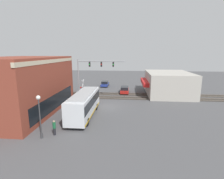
{
  "coord_description": "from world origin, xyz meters",
  "views": [
    {
      "loc": [
        -27.87,
        -3.19,
        8.82
      ],
      "look_at": [
        3.3,
        -0.41,
        2.24
      ],
      "focal_mm": 28.0,
      "sensor_mm": 36.0,
      "label": 1
    }
  ],
  "objects_px": {
    "parked_car_blue": "(105,84)",
    "pedestrian_by_lamp": "(54,128)",
    "city_bus": "(84,103)",
    "crossing_signal": "(83,87)",
    "pedestrian_at_crossing": "(88,94)",
    "streetlamp": "(40,113)",
    "parked_car_red": "(125,90)"
  },
  "relations": [
    {
      "from": "streetlamp",
      "to": "parked_car_blue",
      "type": "xyz_separation_m",
      "value": [
        29.51,
        -2.93,
        -2.1
      ]
    },
    {
      "from": "crossing_signal",
      "to": "pedestrian_by_lamp",
      "type": "xyz_separation_m",
      "value": [
        -15.24,
        -0.64,
        -1.44
      ]
    },
    {
      "from": "parked_car_blue",
      "to": "pedestrian_at_crossing",
      "type": "height_order",
      "value": "pedestrian_at_crossing"
    },
    {
      "from": "city_bus",
      "to": "crossing_signal",
      "type": "xyz_separation_m",
      "value": [
        9.16,
        2.49,
        0.44
      ]
    },
    {
      "from": "city_bus",
      "to": "crossing_signal",
      "type": "relative_size",
      "value": 2.71
    },
    {
      "from": "streetlamp",
      "to": "pedestrian_at_crossing",
      "type": "relative_size",
      "value": 2.69
    },
    {
      "from": "pedestrian_at_crossing",
      "to": "crossing_signal",
      "type": "bearing_deg",
      "value": 124.27
    },
    {
      "from": "crossing_signal",
      "to": "pedestrian_by_lamp",
      "type": "distance_m",
      "value": 15.32
    },
    {
      "from": "pedestrian_at_crossing",
      "to": "pedestrian_by_lamp",
      "type": "bearing_deg",
      "value": 179.5
    },
    {
      "from": "pedestrian_by_lamp",
      "to": "parked_car_blue",
      "type": "bearing_deg",
      "value": -3.69
    },
    {
      "from": "city_bus",
      "to": "pedestrian_by_lamp",
      "type": "xyz_separation_m",
      "value": [
        -6.08,
        1.85,
        -1.0
      ]
    },
    {
      "from": "parked_car_blue",
      "to": "pedestrian_by_lamp",
      "type": "bearing_deg",
      "value": 176.31
    },
    {
      "from": "crossing_signal",
      "to": "streetlamp",
      "type": "xyz_separation_m",
      "value": [
        -16.05,
        0.43,
        0.48
      ]
    },
    {
      "from": "parked_car_red",
      "to": "parked_car_blue",
      "type": "bearing_deg",
      "value": 36.19
    },
    {
      "from": "crossing_signal",
      "to": "city_bus",
      "type": "bearing_deg",
      "value": -164.78
    },
    {
      "from": "pedestrian_at_crossing",
      "to": "city_bus",
      "type": "bearing_deg",
      "value": -169.98
    },
    {
      "from": "city_bus",
      "to": "parked_car_blue",
      "type": "xyz_separation_m",
      "value": [
        22.61,
        -0.0,
        -1.19
      ]
    },
    {
      "from": "parked_car_red",
      "to": "pedestrian_by_lamp",
      "type": "xyz_separation_m",
      "value": [
        -21.31,
        7.25,
        0.17
      ]
    },
    {
      "from": "parked_car_red",
      "to": "parked_car_blue",
      "type": "relative_size",
      "value": 1.1
    },
    {
      "from": "city_bus",
      "to": "pedestrian_at_crossing",
      "type": "height_order",
      "value": "city_bus"
    },
    {
      "from": "streetlamp",
      "to": "parked_car_blue",
      "type": "height_order",
      "value": "streetlamp"
    },
    {
      "from": "pedestrian_by_lamp",
      "to": "crossing_signal",
      "type": "bearing_deg",
      "value": 2.41
    },
    {
      "from": "pedestrian_by_lamp",
      "to": "city_bus",
      "type": "bearing_deg",
      "value": -16.93
    },
    {
      "from": "pedestrian_by_lamp",
      "to": "pedestrian_at_crossing",
      "type": "relative_size",
      "value": 0.97
    },
    {
      "from": "parked_car_red",
      "to": "pedestrian_at_crossing",
      "type": "height_order",
      "value": "pedestrian_at_crossing"
    },
    {
      "from": "streetlamp",
      "to": "city_bus",
      "type": "bearing_deg",
      "value": -23.0
    },
    {
      "from": "city_bus",
      "to": "parked_car_red",
      "type": "distance_m",
      "value": 16.2
    },
    {
      "from": "parked_car_blue",
      "to": "pedestrian_by_lamp",
      "type": "height_order",
      "value": "pedestrian_by_lamp"
    },
    {
      "from": "parked_car_blue",
      "to": "pedestrian_by_lamp",
      "type": "distance_m",
      "value": 28.75
    },
    {
      "from": "parked_car_blue",
      "to": "pedestrian_at_crossing",
      "type": "bearing_deg",
      "value": 172.45
    },
    {
      "from": "pedestrian_by_lamp",
      "to": "streetlamp",
      "type": "bearing_deg",
      "value": 127.11
    },
    {
      "from": "parked_car_blue",
      "to": "pedestrian_at_crossing",
      "type": "xyz_separation_m",
      "value": [
        -12.92,
        1.71,
        0.21
      ]
    }
  ]
}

